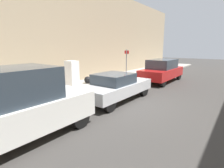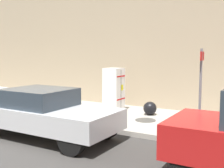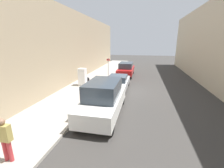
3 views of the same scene
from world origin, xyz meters
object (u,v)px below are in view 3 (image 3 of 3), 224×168
(trash_bag, at_px, (87,79))
(parked_sedan_silver, at_px, (118,82))
(parked_van_white, at_px, (104,99))
(parked_suv_red, at_px, (126,69))
(discarded_refrigerator, at_px, (83,77))
(pedestrian_walking_far, at_px, (5,137))
(street_sign_post, at_px, (108,67))

(trash_bag, xyz_separation_m, parked_sedan_silver, (3.74, -1.73, 0.34))
(parked_van_white, bearing_deg, parked_suv_red, 90.00)
(discarded_refrigerator, bearing_deg, parked_suv_red, 58.81)
(trash_bag, height_order, parked_van_white, parked_van_white)
(discarded_refrigerator, bearing_deg, pedestrian_walking_far, -82.82)
(trash_bag, relative_size, pedestrian_walking_far, 0.29)
(discarded_refrigerator, xyz_separation_m, street_sign_post, (1.75, 3.74, 0.49))
(parked_van_white, bearing_deg, parked_sedan_silver, 90.00)
(parked_sedan_silver, distance_m, parked_suv_red, 6.25)
(discarded_refrigerator, distance_m, pedestrian_walking_far, 10.03)
(discarded_refrigerator, height_order, trash_bag, discarded_refrigerator)
(parked_van_white, distance_m, parked_suv_red, 11.49)
(discarded_refrigerator, relative_size, parked_van_white, 0.34)
(pedestrian_walking_far, relative_size, parked_suv_red, 0.35)
(discarded_refrigerator, bearing_deg, parked_van_white, -56.32)
(trash_bag, bearing_deg, pedestrian_walking_far, -83.25)
(discarded_refrigerator, relative_size, pedestrian_walking_far, 1.01)
(trash_bag, height_order, pedestrian_walking_far, pedestrian_walking_far)
(pedestrian_walking_far, height_order, parked_sedan_silver, pedestrian_walking_far)
(street_sign_post, height_order, parked_van_white, street_sign_post)
(discarded_refrigerator, distance_m, street_sign_post, 4.16)
(parked_van_white, bearing_deg, discarded_refrigerator, 123.68)
(trash_bag, height_order, parked_sedan_silver, parked_sedan_silver)
(trash_bag, bearing_deg, discarded_refrigerator, -86.12)
(trash_bag, relative_size, parked_van_white, 0.10)
(discarded_refrigerator, xyz_separation_m, trash_bag, (-0.10, 1.50, -0.61))
(discarded_refrigerator, distance_m, parked_sedan_silver, 3.66)
(trash_bag, relative_size, parked_sedan_silver, 0.11)
(parked_sedan_silver, relative_size, parked_suv_red, 0.90)
(parked_sedan_silver, bearing_deg, discarded_refrigerator, 176.39)
(parked_sedan_silver, bearing_deg, parked_suv_red, 90.00)
(trash_bag, relative_size, parked_suv_red, 0.10)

